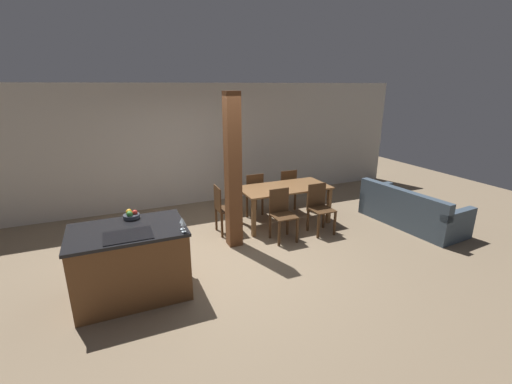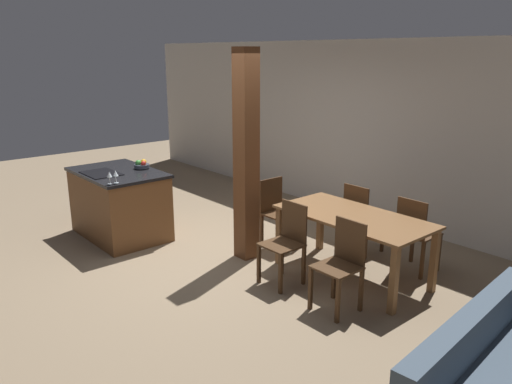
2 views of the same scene
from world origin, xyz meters
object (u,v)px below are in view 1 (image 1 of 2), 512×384
Objects in this scene: fruit_bowl at (131,215)px; dining_chair_near_left at (282,213)px; wine_glass_near at (183,223)px; dining_chair_far_left at (253,193)px; dining_chair_far_right at (286,188)px; dining_chair_near_right at (320,207)px; timber_post at (233,173)px; couch at (410,212)px; dining_table at (284,192)px; kitchen_island at (131,262)px; dining_chair_head_end at (224,208)px; wine_glass_middle at (182,220)px.

dining_chair_near_left is at bearing 9.10° from fruit_bowl.
wine_glass_near reaches higher than dining_chair_far_left.
fruit_bowl is at bearing 27.59° from dining_chair_far_right.
timber_post is (-1.64, 0.14, 0.80)m from dining_chair_near_right.
couch is (5.14, -0.03, -0.72)m from fruit_bowl.
dining_chair_near_left is at bearing -9.02° from timber_post.
wine_glass_near is 0.09× the size of dining_table.
wine_glass_near is 0.17× the size of dining_chair_far_right.
kitchen_island reaches higher than dining_chair_head_end.
fruit_bowl is 3.08m from dining_chair_far_left.
dining_chair_near_left is (-0.40, -0.66, -0.16)m from dining_table.
timber_post reaches higher than dining_chair_far_left.
kitchen_island is 8.96× the size of wine_glass_near.
wine_glass_near is 0.17× the size of dining_chair_near_left.
dining_chair_far_left is at bearing 120.93° from dining_chair_near_right.
dining_table is 1.50m from timber_post.
fruit_bowl is at bearing 76.33° from kitchen_island.
dining_chair_head_end is (1.65, 1.06, -0.50)m from fruit_bowl.
wine_glass_middle reaches higher than dining_chair_head_end.
wine_glass_near and wine_glass_middle have the same top height.
kitchen_island is at bearing -103.67° from fruit_bowl.
fruit_bowl is 0.23× the size of dining_chair_far_right.
couch is (2.24, -1.09, -0.37)m from dining_table.
kitchen_island reaches higher than dining_chair_near_right.
dining_chair_near_left is at bearing 90.00° from dining_chair_far_left.
dining_chair_near_right is 1.91m from couch.
timber_post is at bearing -157.18° from dining_table.
kitchen_island is 3.30m from dining_table.
wine_glass_near reaches higher than dining_chair_near_left.
dining_chair_near_left is (1.95, 1.05, -0.58)m from wine_glass_middle.
fruit_bowl reaches higher than couch.
dining_chair_far_left is 0.45× the size of couch.
wine_glass_near is 0.17× the size of dining_chair_near_right.
wine_glass_middle is 0.17× the size of dining_chair_far_right.
dining_chair_head_end is at bearing 37.69° from dining_chair_far_left.
dining_chair_near_left is (2.50, 0.40, -0.50)m from fruit_bowl.
dining_table is at bearing 120.93° from dining_chair_far_left.
dining_chair_far_left is at bearing -52.31° from dining_chair_head_end.
wine_glass_near reaches higher than dining_chair_far_right.
kitchen_island is at bearing -153.31° from timber_post.
fruit_bowl is at bearing 130.43° from wine_glass_middle.
timber_post is (1.10, 1.19, 0.22)m from wine_glass_middle.
couch is (4.59, 0.70, -0.79)m from wine_glass_near.
fruit_bowl reaches higher than dining_chair_near_right.
wine_glass_middle reaches higher than couch.
dining_chair_far_left is 1.00× the size of dining_chair_far_right.
dining_chair_far_left is (2.50, 1.72, -0.50)m from fruit_bowl.
dining_chair_head_end is at bearing 58.56° from wine_glass_near.
dining_chair_head_end is (-0.85, 0.66, 0.00)m from dining_chair_near_left.
kitchen_island is 3.95m from dining_chair_far_right.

